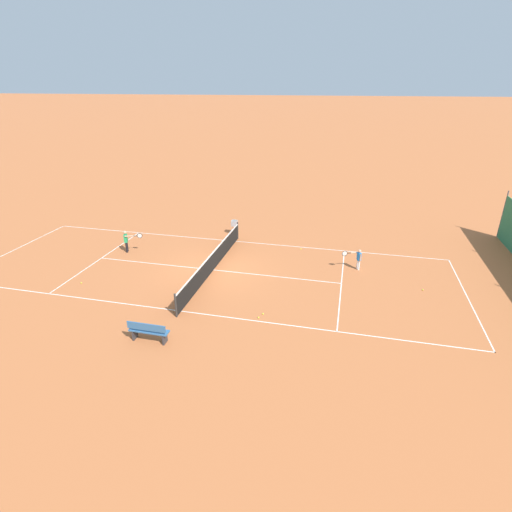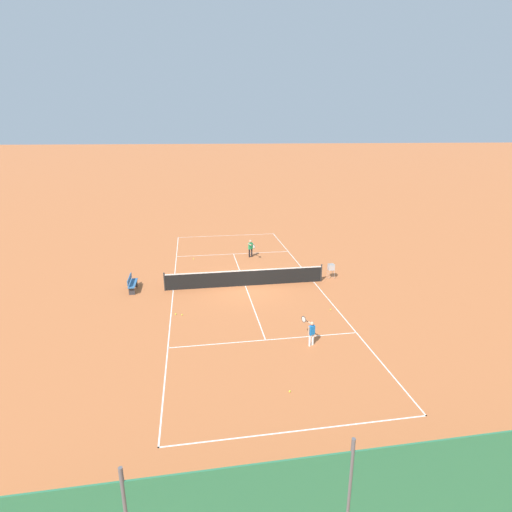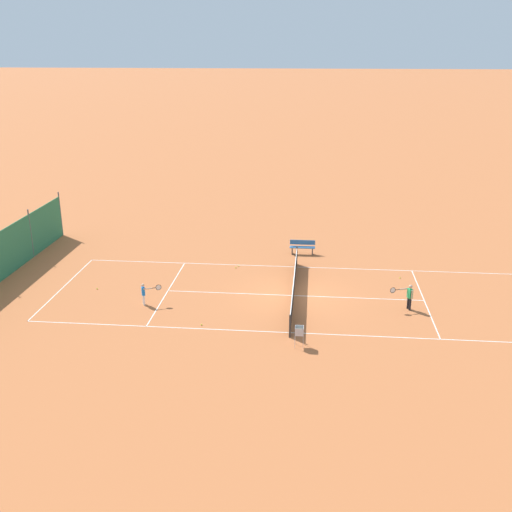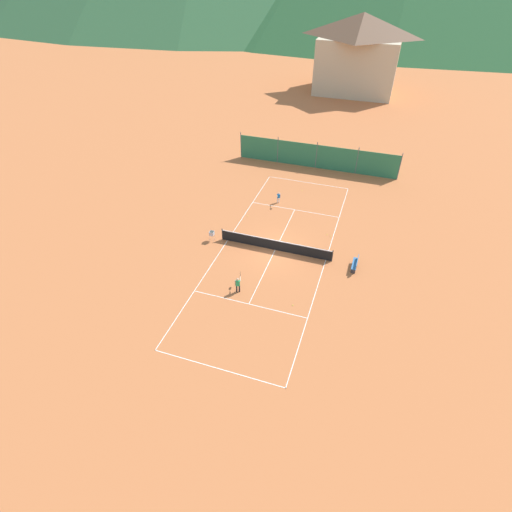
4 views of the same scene
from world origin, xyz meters
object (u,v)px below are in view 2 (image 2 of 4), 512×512
(player_far_service, at_px, (311,331))
(tennis_ball_alley_left, at_px, (194,259))
(tennis_net, at_px, (245,278))
(tennis_ball_service_box, at_px, (176,314))
(tennis_ball_alley_right, at_px, (290,391))
(player_near_baseline, at_px, (251,247))
(tennis_ball_by_net_left, at_px, (330,310))
(tennis_ball_mid_court, at_px, (182,315))
(courtside_bench, at_px, (132,283))
(ball_hopper, at_px, (331,268))

(player_far_service, height_order, tennis_ball_alley_left, player_far_service)
(tennis_net, xyz_separation_m, tennis_ball_service_box, (3.88, 3.26, -0.47))
(tennis_ball_alley_right, height_order, tennis_ball_service_box, same)
(player_near_baseline, distance_m, tennis_ball_alley_right, 15.54)
(tennis_net, relative_size, tennis_ball_alley_right, 139.09)
(player_near_baseline, relative_size, tennis_ball_by_net_left, 18.99)
(tennis_ball_mid_court, distance_m, courtside_bench, 4.61)
(player_far_service, height_order, courtside_bench, player_far_service)
(player_near_baseline, distance_m, ball_hopper, 6.52)
(player_near_baseline, height_order, tennis_ball_service_box, player_near_baseline)
(tennis_ball_service_box, bearing_deg, courtside_bench, -55.10)
(player_near_baseline, xyz_separation_m, tennis_ball_by_net_left, (-2.62, 9.41, -0.70))
(ball_hopper, bearing_deg, tennis_ball_alley_left, -32.29)
(tennis_ball_alley_left, distance_m, tennis_ball_service_box, 8.91)
(player_far_service, distance_m, tennis_ball_mid_court, 6.53)
(player_near_baseline, relative_size, tennis_ball_alley_left, 18.99)
(tennis_ball_mid_court, bearing_deg, player_near_baseline, -118.07)
(tennis_ball_alley_left, height_order, ball_hopper, ball_hopper)
(player_far_service, distance_m, tennis_ball_by_net_left, 3.73)
(player_far_service, height_order, tennis_ball_alley_right, player_far_service)
(player_far_service, bearing_deg, tennis_net, -75.90)
(tennis_ball_mid_court, bearing_deg, tennis_ball_alley_right, 119.15)
(tennis_ball_alley_left, height_order, courtside_bench, courtside_bench)
(tennis_ball_mid_court, xyz_separation_m, tennis_ball_alley_left, (-0.67, -8.97, 0.00))
(tennis_ball_alley_right, distance_m, courtside_bench, 12.22)
(tennis_ball_alley_right, bearing_deg, tennis_ball_mid_court, -60.85)
(tennis_net, xyz_separation_m, tennis_ball_by_net_left, (-3.75, 3.98, -0.47))
(player_far_service, relative_size, courtside_bench, 0.72)
(tennis_net, bearing_deg, tennis_ball_alley_left, -62.68)
(tennis_ball_service_box, relative_size, courtside_bench, 0.04)
(tennis_ball_alley_left, height_order, tennis_ball_alley_right, same)
(player_near_baseline, bearing_deg, courtside_bench, 34.59)
(player_near_baseline, height_order, tennis_ball_mid_court, player_near_baseline)
(tennis_ball_alley_left, bearing_deg, player_near_baseline, 177.73)
(player_far_service, distance_m, courtside_bench, 10.97)
(player_far_service, height_order, tennis_ball_mid_court, player_far_service)
(tennis_ball_alley_right, distance_m, tennis_ball_by_net_left, 7.06)
(tennis_ball_alley_right, height_order, tennis_ball_by_net_left, same)
(tennis_net, height_order, ball_hopper, tennis_net)
(tennis_net, xyz_separation_m, tennis_ball_alley_left, (2.89, -5.60, -0.47))
(tennis_ball_by_net_left, distance_m, tennis_ball_service_box, 7.66)
(tennis_ball_by_net_left, relative_size, ball_hopper, 0.07)
(player_far_service, height_order, tennis_ball_by_net_left, player_far_service)
(player_far_service, xyz_separation_m, tennis_ball_mid_court, (5.35, -3.71, -0.61))
(tennis_net, relative_size, player_near_baseline, 7.32)
(tennis_ball_service_box, bearing_deg, player_near_baseline, -119.95)
(tennis_net, distance_m, courtside_bench, 6.35)
(tennis_net, height_order, tennis_ball_service_box, tennis_net)
(tennis_ball_by_net_left, height_order, tennis_ball_service_box, same)
(player_near_baseline, distance_m, tennis_ball_alley_left, 4.09)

